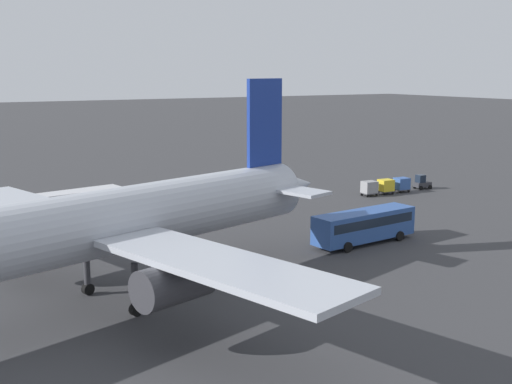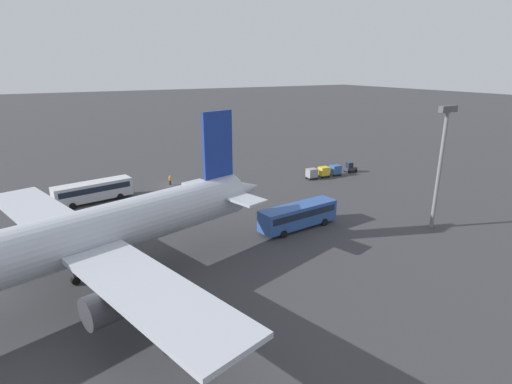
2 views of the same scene
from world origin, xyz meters
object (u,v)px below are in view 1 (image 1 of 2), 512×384
at_px(baggage_tug, 422,183).
at_px(cargo_cart_grey, 369,188).
at_px(shuttle_bus_far, 364,224).
at_px(cargo_cart_blue, 402,184).
at_px(worker_person, 171,196).
at_px(shuttle_bus_near, 72,203).
at_px(airplane, 90,227).
at_px(cargo_cart_yellow, 386,186).

distance_m(baggage_tug, cargo_cart_grey, 10.20).
height_order(shuttle_bus_far, cargo_cart_blue, shuttle_bus_far).
bearing_deg(baggage_tug, shuttle_bus_far, 40.58).
distance_m(worker_person, cargo_cart_blue, 32.63).
xyz_separation_m(shuttle_bus_near, cargo_cart_grey, (-39.06, 6.05, -0.78)).
height_order(shuttle_bus_near, worker_person, shuttle_bus_near).
bearing_deg(shuttle_bus_near, cargo_cart_blue, 161.85).
relative_size(airplane, shuttle_bus_near, 3.93).
distance_m(shuttle_bus_far, baggage_tug, 32.93).
bearing_deg(worker_person, cargo_cart_blue, 162.97).
distance_m(worker_person, cargo_cart_grey, 27.08).
bearing_deg(cargo_cart_grey, shuttle_bus_far, 49.28).
bearing_deg(airplane, cargo_cart_yellow, -170.02).
bearing_deg(worker_person, shuttle_bus_far, 107.49).
bearing_deg(shuttle_bus_far, cargo_cart_yellow, -141.34).
distance_m(airplane, cargo_cart_blue, 56.26).
distance_m(shuttle_bus_near, worker_person, 14.20).
xyz_separation_m(shuttle_bus_far, worker_person, (8.99, -28.54, -1.09)).
height_order(shuttle_bus_near, shuttle_bus_far, shuttle_bus_near).
xyz_separation_m(baggage_tug, cargo_cart_yellow, (7.25, 0.49, 0.25)).
bearing_deg(shuttle_bus_near, cargo_cart_grey, 160.74).
relative_size(baggage_tug, cargo_cart_yellow, 1.21).
bearing_deg(airplane, shuttle_bus_near, -117.53).
xyz_separation_m(airplane, cargo_cart_grey, (-44.93, -23.71, -4.94)).
distance_m(airplane, shuttle_bus_near, 30.63).
height_order(shuttle_bus_far, worker_person, shuttle_bus_far).
xyz_separation_m(airplane, shuttle_bus_near, (-5.87, -29.77, -4.16)).
distance_m(cargo_cart_yellow, cargo_cart_grey, 2.93).
distance_m(shuttle_bus_far, worker_person, 29.94).
height_order(shuttle_bus_near, cargo_cart_grey, shuttle_bus_near).
relative_size(worker_person, cargo_cart_grey, 0.84).
xyz_separation_m(airplane, cargo_cart_yellow, (-47.86, -23.71, -4.94)).
bearing_deg(shuttle_bus_far, cargo_cart_blue, -145.38).
relative_size(airplane, worker_person, 28.12).
distance_m(airplane, cargo_cart_grey, 51.05).
bearing_deg(shuttle_bus_far, shuttle_bus_near, -53.71).
relative_size(shuttle_bus_far, cargo_cart_grey, 5.74).
relative_size(shuttle_bus_near, cargo_cart_grey, 6.02).
bearing_deg(cargo_cart_grey, cargo_cart_yellow, 179.86).
distance_m(airplane, baggage_tug, 60.42).
relative_size(airplane, cargo_cart_yellow, 23.67).
relative_size(shuttle_bus_near, shuttle_bus_far, 1.05).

